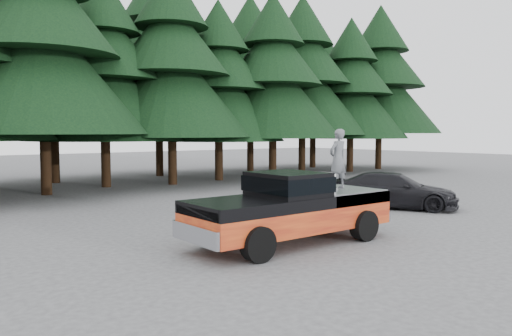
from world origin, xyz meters
TOP-DOWN VIEW (x-y plane):
  - ground at (0.00, 0.00)m, footprint 120.00×120.00m
  - pickup_truck at (1.15, -0.41)m, footprint 6.00×2.04m
  - truck_cab at (1.05, -0.41)m, footprint 1.66×1.90m
  - air_compressor at (2.38, -0.35)m, footprint 0.74×0.66m
  - man_on_bed at (3.14, -0.25)m, footprint 0.65×0.44m
  - parked_car at (8.60, 1.80)m, footprint 4.13×5.09m
  - treeline at (0.42, 17.20)m, footprint 60.15×16.05m

SIDE VIEW (x-z plane):
  - ground at x=0.00m, z-range 0.00..0.00m
  - pickup_truck at x=1.15m, z-range 0.00..1.33m
  - parked_car at x=8.60m, z-range 0.00..1.39m
  - air_compressor at x=2.38m, z-range 1.33..1.77m
  - truck_cab at x=1.05m, z-range 1.33..1.92m
  - man_on_bed at x=3.14m, z-range 1.33..3.07m
  - treeline at x=0.42m, z-range -1.03..16.47m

